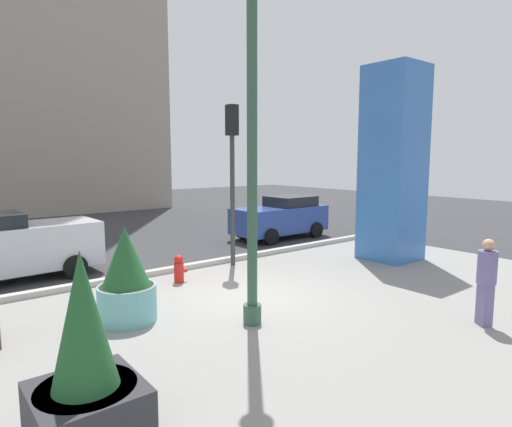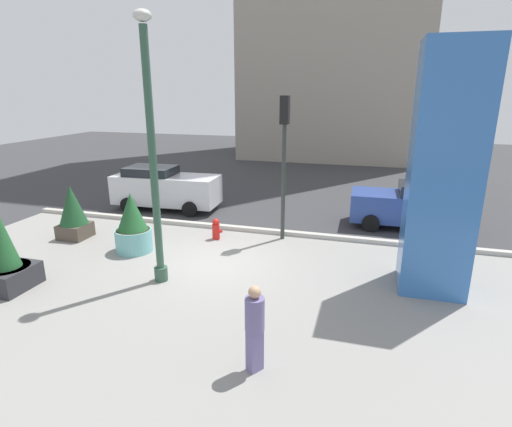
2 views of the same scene
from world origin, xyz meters
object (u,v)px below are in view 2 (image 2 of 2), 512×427
Objects in this scene: lamp_post at (153,161)px; car_far_lane at (409,205)px; fire_hydrant at (216,229)px; pedestrian_on_sidewalk at (255,324)px; potted_plant_near_right at (73,212)px; art_pillar_blue at (443,172)px; potted_plant_by_pillar at (4,257)px; potted_plant_near_left at (133,226)px; car_curb_east at (165,188)px; traffic_light_far_side at (284,146)px.

car_far_lane is (6.77, 6.69, -2.46)m from lamp_post.
pedestrian_on_sidewalk is (3.26, -6.39, 0.60)m from fire_hydrant.
potted_plant_near_right is at bearing -165.44° from fire_hydrant.
art_pillar_blue is (7.02, 1.63, -0.23)m from lamp_post.
fire_hydrant is at bearing -153.72° from car_far_lane.
potted_plant_by_pillar is at bearing -128.24° from fire_hydrant.
pedestrian_on_sidewalk is (8.09, -5.13, 0.02)m from potted_plant_near_right.
art_pillar_blue reaches higher than potted_plant_near_left.
car_curb_east is at bearing 154.85° from art_pillar_blue.
traffic_light_far_side is (7.06, 1.93, 2.31)m from potted_plant_near_right.
pedestrian_on_sidewalk is (-3.51, -4.54, -2.12)m from art_pillar_blue.
car_far_lane is (10.43, 8.19, -0.01)m from potted_plant_by_pillar.
potted_plant_near_left is 0.48× the size of car_far_lane.
car_far_lane is 2.35× the size of pedestrian_on_sidewalk.
art_pillar_blue is 6.12m from pedestrian_on_sidewalk.
potted_plant_near_left reaches higher than fire_hydrant.
fire_hydrant is 0.16× the size of car_curb_east.
car_curb_east is 11.58m from pedestrian_on_sidewalk.
potted_plant_by_pillar reaches higher than fire_hydrant.
traffic_light_far_side is 1.19× the size of car_far_lane.
traffic_light_far_side is at bearing 15.29° from potted_plant_near_right.
lamp_post is 3.04× the size of potted_plant_by_pillar.
art_pillar_blue is 7.52m from fire_hydrant.
potted_plant_near_right reaches higher than car_curb_east.
lamp_post reaches higher than art_pillar_blue.
lamp_post reaches higher than car_far_lane.
potted_plant_near_right is at bearing 147.63° from pedestrian_on_sidewalk.
lamp_post is 7.63m from car_curb_east.
potted_plant_near_right is 1.10× the size of pedestrian_on_sidewalk.
traffic_light_far_side is 7.50m from pedestrian_on_sidewalk.
art_pillar_blue is 5.53m from car_far_lane.
potted_plant_near_right is at bearing 177.10° from art_pillar_blue.
traffic_light_far_side is at bearing 29.41° from potted_plant_near_left.
potted_plant_by_pillar reaches higher than car_far_lane.
traffic_light_far_side reaches higher than fire_hydrant.
lamp_post is at bearing -135.32° from car_far_lane.
potted_plant_near_left is 3.65m from potted_plant_by_pillar.
potted_plant_near_right is 7.68m from traffic_light_far_side.
traffic_light_far_side is at bearing 98.32° from pedestrian_on_sidewalk.
car_far_lane is at bearing 21.51° from potted_plant_near_right.
lamp_post is 4.57m from fire_hydrant.
car_curb_east is at bearing 125.91° from pedestrian_on_sidewalk.
potted_plant_near_right is (-2.69, 0.53, 0.08)m from potted_plant_near_left.
potted_plant_near_left is (-1.88, 1.69, -2.45)m from lamp_post.
lamp_post is 3.57× the size of potted_plant_near_right.
lamp_post is 4.65m from potted_plant_by_pillar.
lamp_post is 9.83m from car_far_lane.
traffic_light_far_side reaches higher than potted_plant_near_right.
potted_plant_near_left is 0.42× the size of car_curb_east.
lamp_post is 3.52m from potted_plant_near_left.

